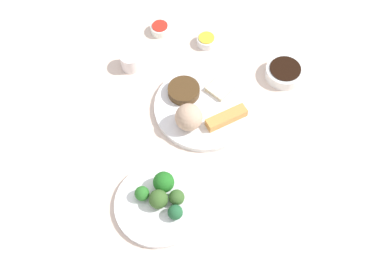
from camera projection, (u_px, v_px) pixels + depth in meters
name	position (u px, v px, depth m)	size (l,w,h in m)	color
tabletop	(205.00, 110.00, 1.33)	(2.20, 2.20, 0.02)	beige
main_plate	(204.00, 108.00, 1.31)	(0.28, 0.28, 0.02)	white
rice_scoop	(188.00, 117.00, 1.25)	(0.07, 0.07, 0.07)	tan
spring_roll	(226.00, 118.00, 1.27)	(0.12, 0.03, 0.02)	gold
crab_rangoon_wonton	(220.00, 88.00, 1.33)	(0.06, 0.06, 0.01)	beige
stir_fry_heap	(184.00, 91.00, 1.32)	(0.09, 0.09, 0.02)	#493118
broccoli_plate	(159.00, 204.00, 1.17)	(0.22, 0.22, 0.01)	white
broccoli_floret_0	(177.00, 197.00, 1.15)	(0.04, 0.04, 0.04)	#375D27
broccoli_floret_1	(142.00, 193.00, 1.16)	(0.04, 0.04, 0.04)	#2A7427
broccoli_floret_2	(158.00, 199.00, 1.14)	(0.05, 0.05, 0.05)	#396027
broccoli_floret_3	(175.00, 212.00, 1.13)	(0.04, 0.04, 0.04)	#215B32
broccoli_floret_4	(164.00, 182.00, 1.16)	(0.05, 0.05, 0.05)	#206D1F
soy_sauce_bowl	(284.00, 72.00, 1.37)	(0.11, 0.11, 0.03)	white
soy_sauce_bowl_liquid	(285.00, 69.00, 1.35)	(0.09, 0.09, 0.00)	black
sauce_ramekin_sweet_and_sour	(160.00, 29.00, 1.46)	(0.06, 0.06, 0.02)	white
sauce_ramekin_sweet_and_sour_liquid	(160.00, 26.00, 1.45)	(0.05, 0.05, 0.00)	red
sauce_ramekin_hot_mustard	(206.00, 41.00, 1.44)	(0.06, 0.06, 0.02)	white
sauce_ramekin_hot_mustard_liquid	(207.00, 38.00, 1.42)	(0.05, 0.05, 0.00)	yellow
teacup	(130.00, 61.00, 1.38)	(0.06, 0.06, 0.05)	silver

